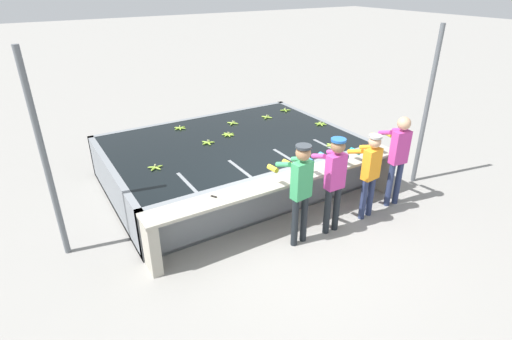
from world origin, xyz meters
name	(u,v)px	position (x,y,z in m)	size (l,w,h in m)	color
ground_plane	(293,229)	(0.00, 0.00, 0.00)	(80.00, 80.00, 0.00)	gray
wash_tank	(232,160)	(0.00, 2.22, 0.44)	(5.00, 3.57, 0.89)	gray
work_ledge	(286,191)	(0.00, 0.23, 0.65)	(5.00, 0.45, 0.89)	#A8A393
worker_0	(300,185)	(-0.15, -0.33, 1.06)	(0.46, 0.74, 1.73)	#1E2328
worker_1	(334,176)	(0.52, -0.34, 1.04)	(0.41, 0.72, 1.70)	#1E2328
worker_2	(369,169)	(1.36, -0.32, 0.95)	(0.45, 0.73, 1.58)	navy
worker_3	(398,153)	(2.11, -0.27, 1.06)	(0.46, 0.74, 1.76)	navy
banana_bunch_floating_0	(233,123)	(0.52, 3.11, 0.91)	(0.24, 0.24, 0.08)	#93BC3D
banana_bunch_floating_1	(321,124)	(2.21, 2.01, 0.91)	(0.28, 0.27, 0.08)	#7FAD33
banana_bunch_floating_2	(208,143)	(-0.48, 2.33, 0.91)	(0.28, 0.27, 0.08)	#8CB738
banana_bunch_floating_3	(228,135)	(0.09, 2.51, 0.91)	(0.28, 0.28, 0.08)	#8CB738
banana_bunch_floating_4	(333,145)	(1.59, 0.89, 0.91)	(0.28, 0.28, 0.08)	#93BC3D
banana_bunch_floating_5	(267,117)	(1.42, 3.06, 0.91)	(0.25, 0.25, 0.08)	#93BC3D
banana_bunch_floating_6	(285,110)	(2.12, 3.27, 0.91)	(0.27, 0.27, 0.08)	#7FAD33
banana_bunch_floating_7	(180,128)	(-0.64, 3.43, 0.91)	(0.28, 0.28, 0.08)	#8CB738
banana_bunch_floating_8	(155,167)	(-1.77, 1.76, 0.91)	(0.27, 0.28, 0.08)	#93BC3D
knife_0	(218,198)	(-1.30, 0.23, 0.90)	(0.21, 0.31, 0.02)	silver
support_post_left	(45,161)	(-3.44, 1.35, 1.60)	(0.09, 0.09, 3.20)	slate
support_post_right	(427,109)	(3.28, 0.12, 1.60)	(0.09, 0.09, 3.20)	slate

